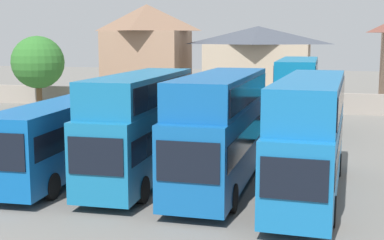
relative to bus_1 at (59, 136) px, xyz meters
name	(u,v)px	position (x,y,z in m)	size (l,w,h in m)	color
ground	(241,123)	(5.52, 18.36, -2.02)	(140.00, 140.00, 0.00)	slate
depot_boundary_wall	(254,101)	(5.52, 25.61, -1.12)	(56.00, 0.50, 1.80)	gray
bus_1	(59,136)	(0.00, 0.00, 0.00)	(2.91, 10.24, 3.55)	#0D549E
bus_2	(141,122)	(3.83, 0.59, 0.74)	(2.72, 10.30, 4.91)	#156595
bus_3	(221,124)	(7.53, 0.58, 0.78)	(2.71, 10.77, 4.97)	#115396
bus_4	(310,130)	(11.37, 0.22, 0.75)	(2.87, 11.79, 4.91)	#1564A2
bus_5	(186,102)	(1.90, 15.48, -0.15)	(3.16, 10.65, 3.27)	#156196
bus_6	(231,103)	(5.24, 15.49, -0.11)	(2.90, 11.82, 3.35)	#10639E
bus_7	(297,91)	(9.91, 15.60, 0.83)	(2.72, 10.64, 5.08)	#0D6596
house_terrace_left	(147,50)	(-7.50, 34.12, 3.13)	(8.73, 7.46, 10.10)	#9E7A60
house_terrace_centre	(258,63)	(4.62, 34.33, 1.90)	(11.05, 6.49, 7.71)	tan
tree_left_of_lot	(38,62)	(-14.15, 22.61, 2.24)	(4.84, 4.84, 6.70)	brown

